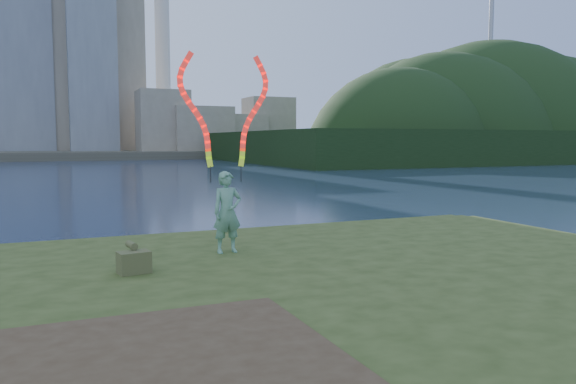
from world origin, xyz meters
name	(u,v)px	position (x,y,z in m)	size (l,w,h in m)	color
ground	(265,316)	(0.00, 0.00, 0.00)	(320.00, 320.00, 0.00)	#18243C
grassy_knoll	(331,343)	(0.00, -2.30, 0.34)	(20.00, 18.00, 0.80)	#354418
dirt_patch	(166,359)	(-2.20, -3.20, 0.81)	(3.20, 3.00, 0.02)	#47331E
far_shore	(67,154)	(0.00, 95.00, 0.60)	(320.00, 40.00, 1.20)	#4C4738
wooded_hill	(485,158)	(59.57, 59.96, 0.16)	(78.00, 50.00, 63.00)	black
woman_with_ribbons	(227,173)	(-0.18, 1.42, 2.25)	(1.99, 0.39, 3.88)	#217448
canvas_bag	(134,261)	(-1.97, 0.45, 0.98)	(0.51, 0.58, 0.45)	brown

